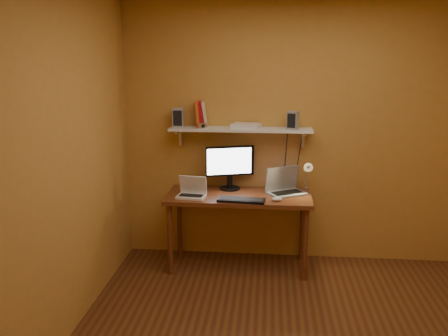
# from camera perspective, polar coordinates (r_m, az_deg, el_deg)

# --- Properties ---
(room) EXTENTS (3.44, 3.24, 2.64)m
(room) POSITION_cam_1_polar(r_m,az_deg,el_deg) (3.24, 9.39, -0.62)
(room) COLOR #5B3717
(room) RESTS_ON ground
(desk) EXTENTS (1.40, 0.60, 0.75)m
(desk) POSITION_cam_1_polar(r_m,az_deg,el_deg) (4.64, 1.78, -4.24)
(desk) COLOR brown
(desk) RESTS_ON ground
(wall_shelf) EXTENTS (1.40, 0.25, 0.21)m
(wall_shelf) POSITION_cam_1_polar(r_m,az_deg,el_deg) (4.67, 2.00, 4.63)
(wall_shelf) COLOR silver
(wall_shelf) RESTS_ON room
(monitor) EXTENTS (0.47, 0.26, 0.44)m
(monitor) POSITION_cam_1_polar(r_m,az_deg,el_deg) (4.75, 0.71, 0.35)
(monitor) COLOR black
(monitor) RESTS_ON desk
(laptop) EXTENTS (0.42, 0.39, 0.26)m
(laptop) POSITION_cam_1_polar(r_m,az_deg,el_deg) (4.68, 7.31, -2.22)
(laptop) COLOR gray
(laptop) RESTS_ON desk
(netbook) EXTENTS (0.28, 0.22, 0.20)m
(netbook) POSITION_cam_1_polar(r_m,az_deg,el_deg) (4.55, -3.87, -2.78)
(netbook) COLOR silver
(netbook) RESTS_ON desk
(keyboard) EXTENTS (0.45, 0.19, 0.02)m
(keyboard) POSITION_cam_1_polar(r_m,az_deg,el_deg) (4.41, 2.09, -3.88)
(keyboard) COLOR black
(keyboard) RESTS_ON desk
(mouse) EXTENTS (0.11, 0.08, 0.04)m
(mouse) POSITION_cam_1_polar(r_m,az_deg,el_deg) (4.44, 6.41, -3.73)
(mouse) COLOR silver
(mouse) RESTS_ON desk
(desk_lamp) EXTENTS (0.09, 0.23, 0.38)m
(desk_lamp) POSITION_cam_1_polar(r_m,az_deg,el_deg) (4.69, 9.98, -0.52)
(desk_lamp) COLOR silver
(desk_lamp) RESTS_ON desk
(speaker_left) EXTENTS (0.12, 0.12, 0.19)m
(speaker_left) POSITION_cam_1_polar(r_m,az_deg,el_deg) (4.74, -5.57, 6.07)
(speaker_left) COLOR gray
(speaker_left) RESTS_ON wall_shelf
(speaker_right) EXTENTS (0.12, 0.12, 0.18)m
(speaker_right) POSITION_cam_1_polar(r_m,az_deg,el_deg) (4.63, 8.28, 5.73)
(speaker_right) COLOR gray
(speaker_right) RESTS_ON wall_shelf
(books) EXTENTS (0.15, 0.18, 0.26)m
(books) POSITION_cam_1_polar(r_m,az_deg,el_deg) (4.70, -2.78, 6.44)
(books) COLOR #D44716
(books) RESTS_ON wall_shelf
(shelf_camera) EXTENTS (0.10, 0.06, 0.05)m
(shelf_camera) POSITION_cam_1_polar(r_m,az_deg,el_deg) (4.63, -2.57, 5.09)
(shelf_camera) COLOR silver
(shelf_camera) RESTS_ON wall_shelf
(router) EXTENTS (0.30, 0.23, 0.05)m
(router) POSITION_cam_1_polar(r_m,az_deg,el_deg) (4.67, 2.68, 5.11)
(router) COLOR silver
(router) RESTS_ON wall_shelf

